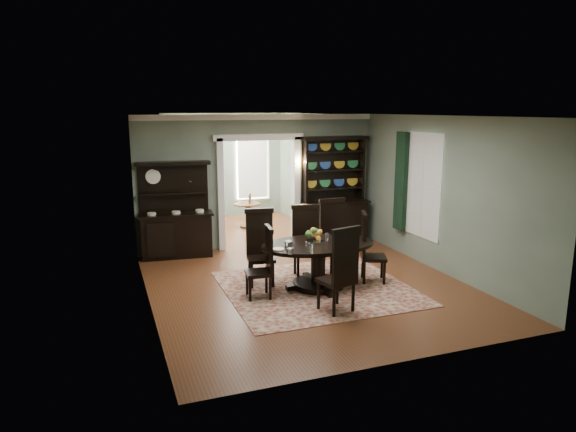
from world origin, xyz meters
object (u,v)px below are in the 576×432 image
sideboard (176,224)px  parlor_table (247,212)px  dining_table (318,257)px  welsh_dresser (334,204)px

sideboard → parlor_table: 3.04m
sideboard → dining_table: bearing=-48.7°
dining_table → sideboard: 3.53m
sideboard → welsh_dresser: welsh_dresser is taller
dining_table → sideboard: sideboard is taller
sideboard → welsh_dresser: 3.70m
welsh_dresser → parlor_table: (-1.53, 2.15, -0.48)m
parlor_table → dining_table: bearing=-91.1°
dining_table → welsh_dresser: (1.63, 2.83, 0.34)m
dining_table → parlor_table: (0.10, 4.98, -0.14)m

